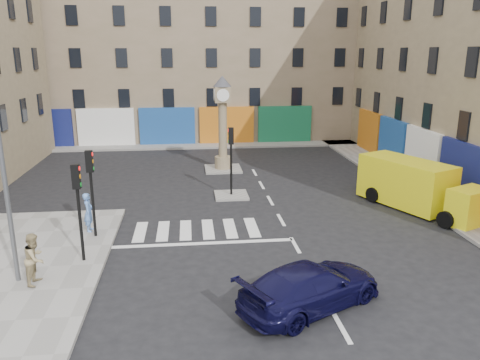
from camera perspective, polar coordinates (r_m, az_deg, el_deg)
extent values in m
plane|color=black|center=(18.72, 7.43, -9.11)|extent=(120.00, 120.00, 0.00)
cube|color=gray|center=(30.47, 19.02, 0.03)|extent=(2.60, 30.00, 0.15)
cube|color=gray|center=(39.46, -5.88, 4.19)|extent=(32.00, 2.40, 0.15)
cube|color=gray|center=(25.78, -1.07, -1.87)|extent=(1.80, 1.80, 0.12)
cube|color=gray|center=(31.54, -2.08, 1.36)|extent=(2.40, 2.40, 0.12)
cube|color=#8A745C|center=(44.51, -6.28, 16.36)|extent=(32.00, 10.00, 17.00)
cylinder|color=black|center=(18.27, -18.86, -5.21)|extent=(0.12, 0.12, 2.80)
cube|color=black|center=(17.73, -19.37, 0.39)|extent=(0.28, 0.22, 0.90)
cylinder|color=black|center=(20.49, -17.48, -2.86)|extent=(0.12, 0.12, 2.80)
cube|color=black|center=(20.01, -17.90, 2.17)|extent=(0.28, 0.22, 0.90)
cylinder|color=black|center=(25.38, -1.08, 1.28)|extent=(0.12, 0.12, 2.80)
cube|color=black|center=(24.99, -1.11, 5.39)|extent=(0.28, 0.22, 0.90)
cylinder|color=#595B60|center=(16.81, -26.94, 1.42)|extent=(0.16, 0.16, 8.00)
cylinder|color=#917F5F|center=(31.43, -2.08, 2.18)|extent=(1.10, 1.10, 0.80)
cylinder|color=#917F5F|center=(31.00, -2.12, 6.14)|extent=(0.56, 0.56, 3.60)
cube|color=#917F5F|center=(30.71, -2.17, 10.38)|extent=(1.00, 1.00, 1.00)
cylinder|color=white|center=(30.19, -2.09, 10.29)|extent=(0.80, 0.06, 0.80)
cone|color=#333338|center=(30.64, -2.18, 11.96)|extent=(1.20, 1.20, 0.70)
imported|color=black|center=(15.01, 8.66, -12.66)|extent=(5.27, 4.12, 1.43)
cube|color=#FFF515|center=(25.43, 19.51, -0.23)|extent=(3.80, 5.20, 2.30)
cube|color=#FFF515|center=(23.50, 26.13, -2.97)|extent=(2.23, 1.88, 1.70)
cube|color=black|center=(23.36, 26.34, -2.07)|extent=(1.92, 1.52, 0.70)
cylinder|color=black|center=(23.07, 23.76, -4.46)|extent=(0.56, 0.83, 0.80)
cylinder|color=black|center=(24.67, 26.50, -3.53)|extent=(0.56, 0.83, 0.80)
cylinder|color=black|center=(25.69, 15.87, -1.74)|extent=(0.56, 0.83, 0.80)
cylinder|color=black|center=(27.14, 18.80, -1.08)|extent=(0.56, 0.83, 0.80)
imported|color=#6291E1|center=(21.32, -17.96, -3.74)|extent=(0.42, 0.63, 1.71)
imported|color=#99875E|center=(17.28, -23.72, -8.75)|extent=(0.77, 0.94, 1.78)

